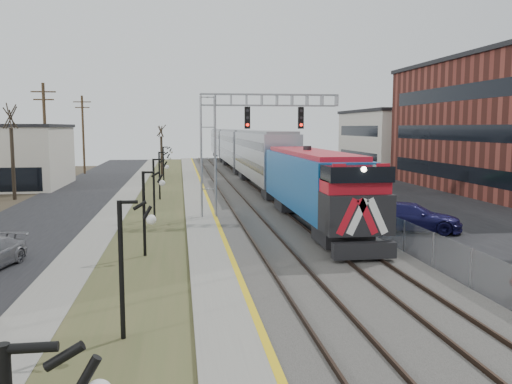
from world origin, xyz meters
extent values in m
cube|color=black|center=(-11.50, 35.00, 0.02)|extent=(7.00, 120.00, 0.04)
cube|color=gray|center=(-7.00, 35.00, 0.04)|extent=(2.00, 120.00, 0.08)
cube|color=#444C28|center=(-4.00, 35.00, 0.03)|extent=(4.00, 120.00, 0.06)
cube|color=gray|center=(-1.00, 35.00, 0.12)|extent=(2.00, 120.00, 0.24)
cube|color=#595651|center=(4.00, 35.00, 0.10)|extent=(8.00, 120.00, 0.20)
cube|color=black|center=(16.00, 35.00, 0.02)|extent=(16.00, 120.00, 0.04)
cube|color=gold|center=(-0.12, 35.00, 0.24)|extent=(0.24, 120.00, 0.01)
cube|color=#2D2119|center=(1.25, 35.00, 0.28)|extent=(0.08, 120.00, 0.15)
cube|color=#2D2119|center=(2.75, 35.00, 0.28)|extent=(0.08, 120.00, 0.15)
cube|color=#2D2119|center=(4.75, 35.00, 0.28)|extent=(0.08, 120.00, 0.15)
cube|color=#2D2119|center=(6.25, 35.00, 0.28)|extent=(0.08, 120.00, 0.15)
cube|color=#13539B|center=(5.50, 23.67, 2.47)|extent=(3.00, 17.00, 4.25)
cube|color=black|center=(5.50, 14.97, 0.70)|extent=(2.80, 0.50, 0.70)
cube|color=#91939A|center=(5.50, 43.97, 3.01)|extent=(3.00, 22.00, 5.33)
cube|color=#91939A|center=(5.50, 66.77, 3.01)|extent=(3.00, 22.00, 5.33)
cube|color=#91939A|center=(5.50, 89.57, 3.01)|extent=(3.00, 22.00, 5.33)
cube|color=gray|center=(-0.50, 28.00, 4.00)|extent=(1.00, 1.00, 8.00)
cube|color=gray|center=(3.50, 28.00, 7.75)|extent=(9.00, 0.80, 0.80)
cube|color=black|center=(2.00, 27.55, 6.60)|extent=(0.35, 0.25, 1.40)
cube|color=black|center=(5.50, 27.55, 6.60)|extent=(0.35, 0.25, 1.40)
cylinder|color=black|center=(-4.00, 8.00, 2.00)|extent=(0.14, 0.14, 4.00)
cylinder|color=black|center=(-4.00, 18.00, 2.00)|extent=(0.14, 0.14, 4.00)
cylinder|color=black|center=(-4.00, 28.00, 2.00)|extent=(0.14, 0.14, 4.00)
cylinder|color=black|center=(-4.00, 38.00, 2.00)|extent=(0.14, 0.14, 4.00)
cylinder|color=black|center=(-4.00, 50.00, 2.00)|extent=(0.14, 0.14, 4.00)
cylinder|color=#4C3823|center=(-14.50, 45.00, 5.00)|extent=(0.28, 0.28, 10.00)
cylinder|color=#4C3823|center=(-14.50, 65.00, 5.00)|extent=(0.28, 0.28, 10.00)
cube|color=gray|center=(8.20, 35.00, 0.80)|extent=(0.04, 120.00, 1.60)
cube|color=beige|center=(30.00, 65.00, 4.00)|extent=(16.00, 18.00, 8.00)
cylinder|color=#382D23|center=(-16.00, 40.00, 2.97)|extent=(0.30, 0.30, 5.95)
cylinder|color=#382D23|center=(-4.50, 60.00, 2.45)|extent=(0.30, 0.30, 4.90)
imported|color=#191752|center=(10.83, 22.13, 0.81)|extent=(6.04, 4.35, 1.62)
imported|color=gray|center=(10.62, 35.64, 0.78)|extent=(4.83, 2.58, 1.57)
imported|color=#0C401C|center=(11.98, 45.74, 0.72)|extent=(4.65, 2.78, 1.45)
camera|label=1|loc=(-2.34, -7.09, 6.00)|focal=38.00mm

